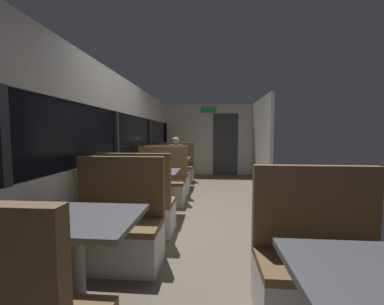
% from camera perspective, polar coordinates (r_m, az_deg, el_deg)
% --- Properties ---
extents(ground_plane, '(3.30, 9.20, 0.02)m').
position_cam_1_polar(ground_plane, '(3.96, 3.24, -15.55)').
color(ground_plane, '#665B4C').
extents(carriage_window_panel_left, '(0.09, 8.48, 2.30)m').
position_cam_1_polar(carriage_window_panel_left, '(4.03, -17.80, 0.91)').
color(carriage_window_panel_left, beige).
rests_on(carriage_window_panel_left, ground_plane).
extents(carriage_end_bulkhead, '(2.90, 0.11, 2.30)m').
position_cam_1_polar(carriage_end_bulkhead, '(7.91, 4.44, 2.95)').
color(carriage_end_bulkhead, beige).
rests_on(carriage_end_bulkhead, ground_plane).
extents(carriage_aisle_panel_right, '(0.08, 2.40, 2.30)m').
position_cam_1_polar(carriage_aisle_panel_right, '(6.86, 16.13, 2.66)').
color(carriage_aisle_panel_right, beige).
rests_on(carriage_aisle_panel_right, ground_plane).
extents(dining_table_near_window, '(0.90, 0.70, 0.74)m').
position_cam_1_polar(dining_table_near_window, '(2.03, -25.79, -16.30)').
color(dining_table_near_window, '#9E9EA3').
rests_on(dining_table_near_window, ground_plane).
extents(bench_near_window_facing_entry, '(0.95, 0.50, 1.10)m').
position_cam_1_polar(bench_near_window_facing_entry, '(2.72, -17.72, -17.65)').
color(bench_near_window_facing_entry, silver).
rests_on(bench_near_window_facing_entry, ground_plane).
extents(dining_table_mid_window, '(0.90, 0.70, 0.74)m').
position_cam_1_polar(dining_table_mid_window, '(3.98, -9.75, -5.79)').
color(dining_table_mid_window, '#9E9EA3').
rests_on(dining_table_mid_window, ground_plane).
extents(bench_mid_window_facing_end, '(0.95, 0.50, 1.10)m').
position_cam_1_polar(bench_mid_window_facing_end, '(3.40, -12.68, -13.02)').
color(bench_mid_window_facing_end, silver).
rests_on(bench_mid_window_facing_end, ground_plane).
extents(bench_mid_window_facing_entry, '(0.95, 0.50, 1.10)m').
position_cam_1_polar(bench_mid_window_facing_entry, '(4.71, -7.57, -8.03)').
color(bench_mid_window_facing_entry, silver).
rests_on(bench_mid_window_facing_entry, ground_plane).
extents(dining_table_far_window, '(0.90, 0.70, 0.74)m').
position_cam_1_polar(dining_table_far_window, '(6.08, -4.68, -2.21)').
color(dining_table_far_window, '#9E9EA3').
rests_on(dining_table_far_window, ground_plane).
extents(bench_far_window_facing_end, '(0.95, 0.50, 1.10)m').
position_cam_1_polar(bench_far_window_facing_end, '(5.44, -5.86, -6.31)').
color(bench_far_window_facing_end, silver).
rests_on(bench_far_window_facing_end, ground_plane).
extents(bench_far_window_facing_entry, '(0.95, 0.50, 1.10)m').
position_cam_1_polar(bench_far_window_facing_entry, '(6.81, -3.71, -4.13)').
color(bench_far_window_facing_entry, silver).
rests_on(bench_far_window_facing_entry, ground_plane).
extents(bench_front_aisle_facing_entry, '(0.95, 0.50, 1.10)m').
position_cam_1_polar(bench_front_aisle_facing_entry, '(2.16, 28.70, -24.12)').
color(bench_front_aisle_facing_entry, silver).
rests_on(bench_front_aisle_facing_entry, ground_plane).
extents(seated_passenger, '(0.47, 0.55, 1.26)m').
position_cam_1_polar(seated_passenger, '(6.71, -3.81, -2.46)').
color(seated_passenger, '#26262D').
rests_on(seated_passenger, ground_plane).
extents(coffee_cup_primary, '(0.07, 0.07, 0.09)m').
position_cam_1_polar(coffee_cup_primary, '(6.19, -3.54, -0.73)').
color(coffee_cup_primary, white).
rests_on(coffee_cup_primary, dining_table_far_window).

